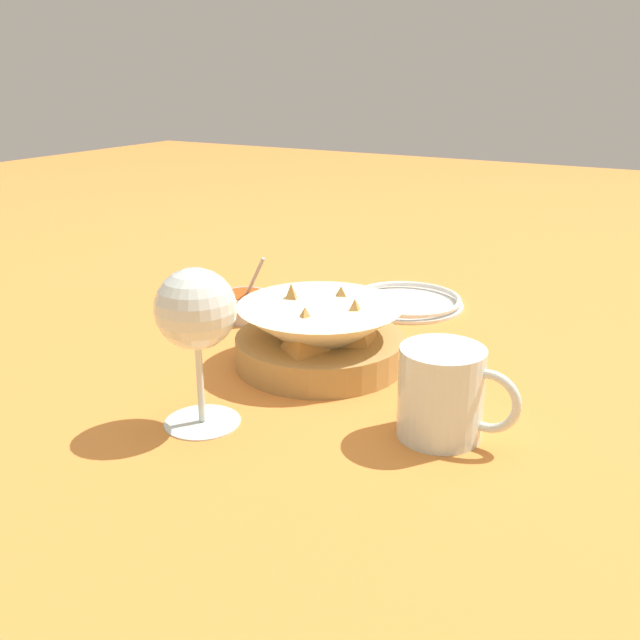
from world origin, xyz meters
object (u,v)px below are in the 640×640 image
object	(u,v)px
food_basket	(320,337)
side_plate	(406,301)
wine_glass	(196,315)
beer_mug	(442,396)
sauce_cup	(245,305)

from	to	relation	value
food_basket	side_plate	distance (m)	0.26
food_basket	side_plate	bearing A→B (deg)	89.43
wine_glass	side_plate	world-z (taller)	wine_glass
side_plate	beer_mug	bearing A→B (deg)	-62.13
sauce_cup	beer_mug	xyz separation A→B (m)	(0.36, -0.19, 0.02)
food_basket	beer_mug	world-z (taller)	food_basket
food_basket	side_plate	world-z (taller)	food_basket
sauce_cup	wine_glass	distance (m)	0.33
side_plate	sauce_cup	bearing A→B (deg)	-136.59
food_basket	beer_mug	xyz separation A→B (m)	(0.19, -0.10, 0.01)
food_basket	sauce_cup	size ratio (longest dim) A/B	2.16
beer_mug	side_plate	distance (m)	0.40
sauce_cup	beer_mug	world-z (taller)	sauce_cup
food_basket	wine_glass	size ratio (longest dim) A/B	1.26
beer_mug	side_plate	xyz separation A→B (m)	(-0.19, 0.35, -0.03)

